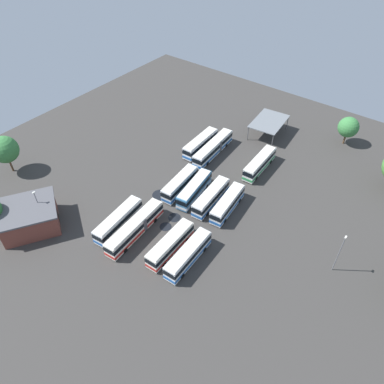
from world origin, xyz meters
TOP-DOWN VIEW (x-y plane):
  - ground_plane at (0.00, 0.00)m, footprint 108.76×108.76m
  - bus_row0_slot0 at (-14.18, -9.07)m, footprint 11.74×3.04m
  - bus_row0_slot1 at (-14.47, -5.51)m, footprint 14.59×3.51m
  - bus_row0_slot4 at (-15.95, 6.33)m, footprint 11.70×3.06m
  - bus_row1_slot1 at (0.50, -3.68)m, footprint 10.90×3.53m
  - bus_row1_slot2 at (0.07, -0.15)m, footprint 11.32×4.10m
  - bus_row1_slot3 at (-0.06, 3.98)m, footprint 11.30×3.43m
  - bus_row1_slot4 at (-0.50, 7.77)m, footprint 10.95×3.71m
  - bus_row2_slot0 at (16.04, -6.32)m, footprint 11.96×3.72m
  - bus_row2_slot1 at (15.42, -2.49)m, footprint 14.60×3.66m
  - bus_row2_slot3 at (14.53, 5.37)m, footprint 11.27×2.94m
  - bus_row2_slot4 at (14.43, 9.35)m, footprint 11.33×3.07m
  - depot_building at (26.17, -19.97)m, footprint 14.01×13.63m
  - maintenance_shelter at (-30.21, 0.68)m, footprint 11.39×8.25m
  - lamp_post_mid_lot at (23.87, -19.48)m, footprint 0.56×0.28m
  - lamp_post_far_corner at (0.63, 30.44)m, footprint 0.56×0.28m
  - tree_northwest at (-38.25, 17.91)m, footprint 5.01×5.01m
  - tree_east_edge at (18.59, -38.34)m, footprint 6.04×6.04m
  - puddle_back_corner at (10.58, 0.77)m, footprint 2.38×2.38m
  - puddle_between_rows at (7.62, 0.57)m, footprint 2.57×2.57m
  - puddle_centre_drain at (16.35, 3.48)m, footprint 2.21×2.21m
  - puddle_front_lane at (4.32, -6.13)m, footprint 3.36×3.36m

SIDE VIEW (x-z plane):
  - ground_plane at x=0.00m, z-range 0.00..0.00m
  - puddle_back_corner at x=10.58m, z-range 0.00..0.01m
  - puddle_between_rows at x=7.62m, z-range 0.00..0.01m
  - puddle_centre_drain at x=16.35m, z-range 0.00..0.01m
  - puddle_front_lane at x=4.32m, z-range 0.00..0.01m
  - bus_row1_slot1 at x=0.50m, z-range 0.10..3.54m
  - bus_row1_slot4 at x=-0.50m, z-range 0.10..3.54m
  - bus_row1_slot2 at x=0.07m, z-range 0.10..3.54m
  - bus_row1_slot3 at x=-0.06m, z-range 0.10..3.54m
  - bus_row2_slot3 at x=14.53m, z-range 0.10..3.54m
  - bus_row2_slot4 at x=14.43m, z-range 0.10..3.54m
  - bus_row0_slot4 at x=-15.95m, z-range 0.10..3.54m
  - bus_row0_slot0 at x=-14.18m, z-range 0.10..3.54m
  - bus_row2_slot0 at x=16.04m, z-range 0.10..3.54m
  - bus_row0_slot1 at x=-14.47m, z-range 0.10..3.55m
  - bus_row2_slot1 at x=15.42m, z-range 0.10..3.55m
  - depot_building at x=26.17m, z-range 0.02..4.96m
  - maintenance_shelter at x=-30.21m, z-range 1.81..5.77m
  - lamp_post_mid_lot at x=23.87m, z-range 0.41..7.95m
  - tree_northwest at x=-38.25m, z-range 1.09..8.30m
  - lamp_post_far_corner at x=0.63m, z-range 0.42..9.17m
  - tree_east_edge at x=18.59m, z-range 1.45..10.40m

